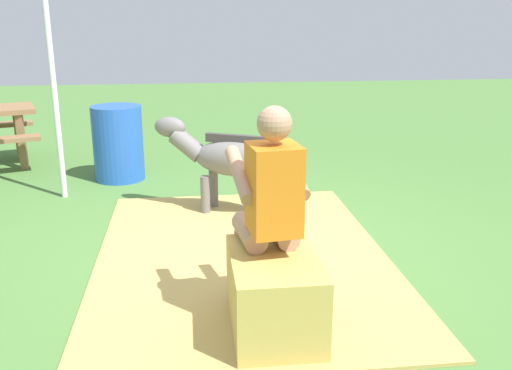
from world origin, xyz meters
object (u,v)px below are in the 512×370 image
pony_standing (227,158)px  person_seated (268,204)px  tent_pole_right (54,86)px  water_barrel (118,143)px  hay_bale (274,295)px

pony_standing → person_seated: bearing=-177.0°
pony_standing → tent_pole_right: bearing=66.4°
water_barrel → tent_pole_right: size_ratio=0.37×
person_seated → water_barrel: size_ratio=1.60×
pony_standing → water_barrel: pony_standing is taller
person_seated → water_barrel: 3.62m
hay_bale → pony_standing: bearing=3.1°
hay_bale → water_barrel: size_ratio=0.91×
hay_bale → tent_pole_right: tent_pole_right is taller
hay_bale → person_seated: (0.16, 0.01, 0.52)m
person_seated → water_barrel: person_seated is taller
person_seated → water_barrel: bearing=20.7°
person_seated → tent_pole_right: tent_pole_right is taller
person_seated → pony_standing: (2.01, 0.11, -0.21)m
pony_standing → water_barrel: (1.36, 1.17, -0.12)m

